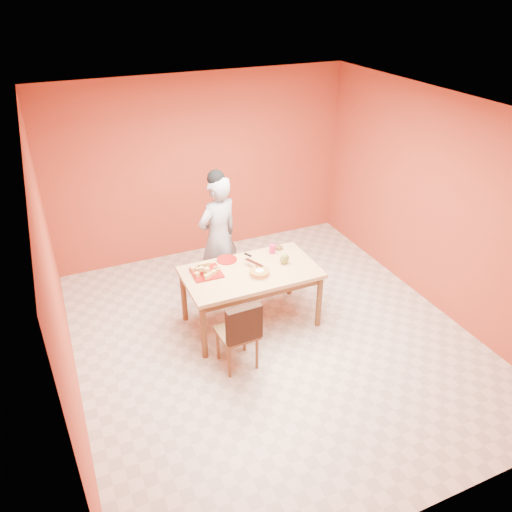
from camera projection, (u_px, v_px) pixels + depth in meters
name	position (u px, v px, depth m)	size (l,w,h in m)	color
floor	(273.00, 338.00, 6.04)	(5.00, 5.00, 0.00)	beige
ceiling	(278.00, 113.00, 4.70)	(5.00, 5.00, 0.00)	silver
wall_back	(202.00, 167.00, 7.36)	(4.50, 4.50, 0.00)	#B24329
wall_left	(55.00, 285.00, 4.58)	(5.00, 5.00, 0.00)	#B24329
wall_right	(440.00, 205.00, 6.15)	(5.00, 5.00, 0.00)	#B24329
dining_table	(251.00, 277.00, 5.99)	(1.60, 0.90, 0.76)	tan
dining_chair	(237.00, 332.00, 5.41)	(0.42, 0.49, 0.89)	brown
pastry_pile	(206.00, 268.00, 5.85)	(0.31, 0.31, 0.10)	tan
person	(218.00, 237.00, 6.50)	(0.62, 0.40, 1.69)	gray
pastry_platter	(207.00, 273.00, 5.88)	(0.34, 0.34, 0.02)	maroon
red_dinner_plate	(227.00, 260.00, 6.15)	(0.25, 0.25, 0.02)	maroon
white_cake_plate	(260.00, 275.00, 5.84)	(0.24, 0.24, 0.01)	white
sponge_cake	(260.00, 273.00, 5.83)	(0.24, 0.24, 0.05)	#C87F33
cake_server	(254.00, 263.00, 5.96)	(0.05, 0.28, 0.01)	silver
egg_ornament	(284.00, 259.00, 6.05)	(0.12, 0.09, 0.15)	olive
magenta_glass	(272.00, 249.00, 6.29)	(0.08, 0.08, 0.11)	#B81B48
checker_tin	(279.00, 248.00, 6.40)	(0.10, 0.10, 0.03)	#321F0D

